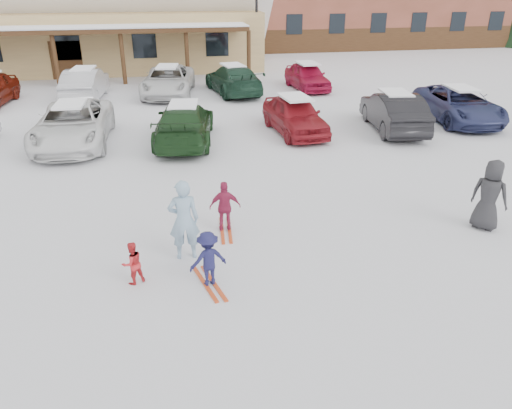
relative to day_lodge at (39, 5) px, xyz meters
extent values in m
plane|color=silver|center=(9.00, -27.96, -3.94)|extent=(160.00, 160.00, 0.00)
cube|color=tan|center=(0.00, 0.04, -2.14)|extent=(28.00, 10.00, 3.60)
cube|color=#422814|center=(0.00, -6.16, -1.04)|extent=(25.20, 2.60, 0.25)
cube|color=#422814|center=(25.00, 3.08, -3.04)|extent=(24.00, 0.10, 1.80)
cylinder|color=black|center=(13.55, -4.58, -0.95)|extent=(0.16, 0.16, 5.99)
cylinder|color=black|center=(15.00, 16.04, -3.40)|extent=(0.60, 0.60, 1.08)
cylinder|color=black|center=(43.00, 18.04, -3.25)|extent=(0.60, 0.60, 1.38)
imported|color=#86A7C0|center=(7.67, -27.26, -3.03)|extent=(0.68, 0.45, 1.83)
imported|color=red|center=(6.57, -28.09, -3.49)|extent=(0.55, 0.51, 0.91)
imported|color=#191945|center=(8.06, -28.43, -3.36)|extent=(0.84, 0.61, 1.18)
cube|color=#C7441C|center=(8.06, -28.43, -3.93)|extent=(0.54, 1.41, 0.03)
imported|color=#A22449|center=(8.69, -26.17, -3.31)|extent=(0.77, 0.37, 1.28)
cube|color=#C7441C|center=(8.69, -26.17, -3.93)|extent=(0.31, 1.41, 0.03)
imported|color=#27272A|center=(14.96, -27.21, -3.06)|extent=(0.98, 1.02, 1.76)
imported|color=white|center=(4.15, -18.33, -3.19)|extent=(2.61, 5.48, 1.51)
imported|color=#1C3C1B|center=(8.14, -18.85, -3.23)|extent=(2.68, 5.18, 1.44)
imported|color=maroon|center=(12.45, -18.42, -3.23)|extent=(2.07, 4.33, 1.43)
imported|color=black|center=(16.42, -18.76, -3.19)|extent=(2.19, 4.77, 1.52)
imported|color=navy|center=(19.75, -17.96, -3.24)|extent=(2.77, 5.26, 1.41)
imported|color=#B9BABF|center=(3.69, -10.76, -3.18)|extent=(1.97, 4.75, 1.53)
imported|color=silver|center=(7.78, -10.53, -3.21)|extent=(3.15, 5.57, 1.47)
imported|color=#1A3B2A|center=(11.14, -10.77, -3.21)|extent=(2.78, 5.30, 1.47)
imported|color=#AE143A|center=(15.25, -10.43, -3.25)|extent=(1.86, 4.17, 1.39)
camera|label=1|loc=(7.42, -36.94, 1.73)|focal=35.00mm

